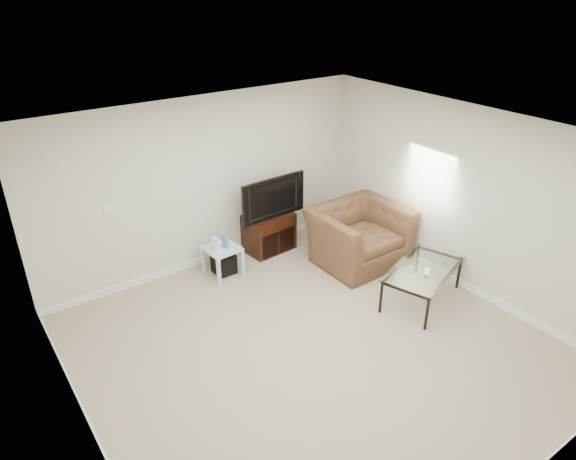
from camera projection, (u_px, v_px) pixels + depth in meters
floor at (313, 347)px, 6.02m from camera, size 5.00×5.00×0.00m
ceiling at (318, 140)px, 4.90m from camera, size 5.00×5.00×0.00m
wall_back at (206, 184)px, 7.27m from camera, size 5.00×0.02×2.50m
wall_left at (74, 343)px, 4.16m from camera, size 0.02×5.00×2.50m
wall_right at (464, 200)px, 6.76m from camera, size 0.02×5.00×2.50m
plate_back at (108, 208)px, 6.54m from camera, size 0.12×0.02×0.12m
plate_right_switch at (378, 167)px, 7.91m from camera, size 0.02×0.09×0.13m
plate_right_outlet at (386, 229)px, 8.12m from camera, size 0.02×0.08×0.12m
tv_stand at (269, 232)px, 8.01m from camera, size 0.76×0.56×0.61m
dvd_player at (270, 221)px, 7.89m from camera, size 0.44×0.32×0.06m
television at (269, 196)px, 7.71m from camera, size 1.04×0.25×0.64m
side_table at (223, 261)px, 7.39m from camera, size 0.49×0.49×0.43m
subwoofer at (224, 263)px, 7.44m from camera, size 0.29×0.29×0.29m
game_console at (216, 244)px, 7.17m from camera, size 0.06×0.15×0.20m
game_case at (225, 241)px, 7.27m from camera, size 0.05×0.13×0.17m
recliner at (359, 227)px, 7.57m from camera, size 1.31×0.85×1.14m
coffee_table at (422, 284)px, 6.79m from camera, size 1.40×1.06×0.48m
remote at (427, 272)px, 6.58m from camera, size 0.19×0.16×0.02m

